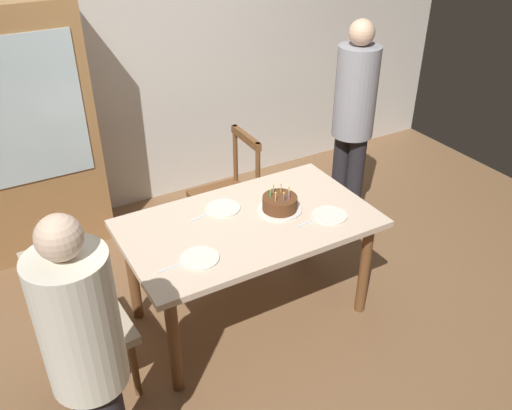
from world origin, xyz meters
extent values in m
plane|color=brown|center=(0.00, 0.00, 0.00)|extent=(6.40, 6.40, 0.00)
cube|color=beige|center=(0.00, 1.85, 1.30)|extent=(6.40, 0.10, 2.60)
cube|color=beige|center=(0.00, 0.00, 0.74)|extent=(1.55, 0.90, 0.04)
cylinder|color=brown|center=(-0.68, -0.35, 0.36)|extent=(0.07, 0.07, 0.72)
cylinder|color=brown|center=(0.68, -0.35, 0.36)|extent=(0.07, 0.07, 0.72)
cylinder|color=brown|center=(-0.68, 0.35, 0.36)|extent=(0.07, 0.07, 0.72)
cylinder|color=brown|center=(0.68, 0.35, 0.36)|extent=(0.07, 0.07, 0.72)
cylinder|color=silver|center=(0.23, 0.01, 0.76)|extent=(0.28, 0.28, 0.01)
cylinder|color=#563019|center=(0.23, 0.01, 0.81)|extent=(0.22, 0.22, 0.09)
cylinder|color=#66CC72|center=(0.29, 0.00, 0.88)|extent=(0.01, 0.01, 0.05)
sphere|color=#FFC64C|center=(0.29, 0.00, 0.92)|extent=(0.01, 0.01, 0.01)
cylinder|color=yellow|center=(0.27, 0.06, 0.88)|extent=(0.01, 0.01, 0.05)
sphere|color=#FFC64C|center=(0.27, 0.06, 0.92)|extent=(0.01, 0.01, 0.01)
cylinder|color=#66CC72|center=(0.22, 0.07, 0.88)|extent=(0.01, 0.01, 0.05)
sphere|color=#FFC64C|center=(0.22, 0.07, 0.92)|extent=(0.01, 0.01, 0.01)
cylinder|color=#66CC72|center=(0.17, 0.03, 0.88)|extent=(0.01, 0.01, 0.05)
sphere|color=#FFC64C|center=(0.17, 0.03, 0.92)|extent=(0.01, 0.01, 0.01)
cylinder|color=yellow|center=(0.18, -0.02, 0.88)|extent=(0.01, 0.01, 0.05)
sphere|color=#FFC64C|center=(0.18, -0.02, 0.92)|extent=(0.01, 0.01, 0.01)
cylinder|color=#4C7FE5|center=(0.22, -0.05, 0.88)|extent=(0.01, 0.01, 0.05)
sphere|color=#FFC64C|center=(0.22, -0.05, 0.92)|extent=(0.01, 0.01, 0.01)
cylinder|color=#D872CC|center=(0.26, -0.04, 0.88)|extent=(0.01, 0.01, 0.05)
sphere|color=#FFC64C|center=(0.26, -0.04, 0.92)|extent=(0.01, 0.01, 0.01)
cylinder|color=silver|center=(-0.43, -0.20, 0.76)|extent=(0.22, 0.22, 0.01)
cylinder|color=silver|center=(-0.08, 0.20, 0.76)|extent=(0.22, 0.22, 0.01)
cylinder|color=silver|center=(0.47, -0.20, 0.76)|extent=(0.22, 0.22, 0.01)
cube|color=silver|center=(-0.59, -0.20, 0.76)|extent=(0.18, 0.02, 0.01)
cube|color=silver|center=(-0.24, 0.18, 0.76)|extent=(0.18, 0.05, 0.01)
cube|color=silver|center=(0.31, -0.20, 0.76)|extent=(0.18, 0.04, 0.01)
cube|color=brown|center=(0.20, 0.77, 0.45)|extent=(0.44, 0.44, 0.05)
cylinder|color=brown|center=(0.04, 0.94, 0.21)|extent=(0.04, 0.04, 0.42)
cylinder|color=brown|center=(0.03, 0.60, 0.21)|extent=(0.04, 0.04, 0.42)
cylinder|color=brown|center=(0.38, 0.94, 0.21)|extent=(0.04, 0.04, 0.42)
cylinder|color=brown|center=(0.37, 0.60, 0.21)|extent=(0.04, 0.04, 0.42)
cylinder|color=brown|center=(0.41, 0.95, 0.70)|extent=(0.04, 0.04, 0.50)
cylinder|color=brown|center=(0.40, 0.59, 0.70)|extent=(0.04, 0.04, 0.50)
cube|color=brown|center=(0.40, 0.77, 0.92)|extent=(0.04, 0.40, 0.06)
cube|color=tan|center=(-1.08, -0.12, 0.45)|extent=(0.47, 0.47, 0.05)
cylinder|color=brown|center=(-0.90, -0.28, 0.21)|extent=(0.04, 0.04, 0.42)
cylinder|color=brown|center=(-0.92, 0.06, 0.21)|extent=(0.04, 0.04, 0.42)
cylinder|color=brown|center=(-1.24, -0.30, 0.21)|extent=(0.04, 0.04, 0.42)
cylinder|color=brown|center=(-1.26, 0.04, 0.21)|extent=(0.04, 0.04, 0.42)
cube|color=tan|center=(-1.28, -0.13, 0.70)|extent=(0.07, 0.40, 0.50)
cylinder|color=silver|center=(-1.18, -0.75, 1.09)|extent=(0.32, 0.32, 0.64)
sphere|color=beige|center=(-1.18, -0.75, 1.50)|extent=(0.18, 0.18, 0.18)
cylinder|color=#262328|center=(1.22, 0.64, 0.42)|extent=(0.14, 0.14, 0.83)
cylinder|color=#262328|center=(1.28, 0.52, 0.42)|extent=(0.14, 0.14, 0.83)
cylinder|color=gray|center=(1.25, 0.58, 1.18)|extent=(0.32, 0.32, 0.69)
sphere|color=#D8AD8C|center=(1.25, 0.58, 1.62)|extent=(0.19, 0.19, 0.19)
cube|color=#9E7042|center=(-1.07, 1.56, 0.95)|extent=(1.10, 0.44, 1.90)
cube|color=silver|center=(-1.07, 1.34, 1.20)|extent=(0.94, 0.01, 1.04)
camera|label=1|loc=(-1.35, -2.46, 2.60)|focal=38.07mm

